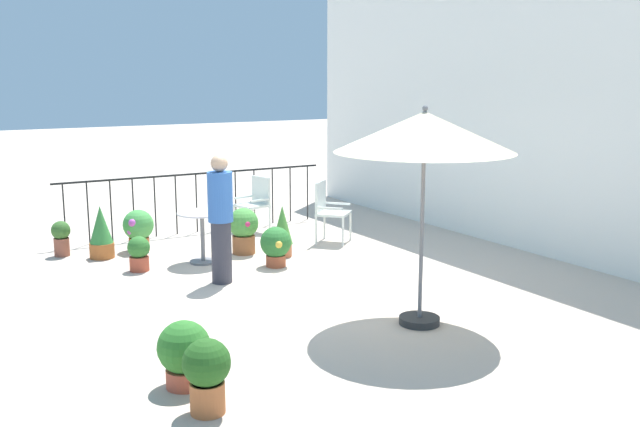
# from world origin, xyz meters

# --- Properties ---
(ground_plane) EXTENTS (60.00, 60.00, 0.00)m
(ground_plane) POSITION_xyz_m (0.00, 0.00, 0.00)
(ground_plane) COLOR beige
(villa_facade) EXTENTS (11.22, 0.30, 4.84)m
(villa_facade) POSITION_xyz_m (0.00, 3.96, 2.42)
(villa_facade) COLOR white
(villa_facade) RESTS_ON ground
(terrace_railing) EXTENTS (0.03, 4.70, 1.01)m
(terrace_railing) POSITION_xyz_m (-3.58, -0.00, 0.68)
(terrace_railing) COLOR black
(terrace_railing) RESTS_ON ground
(patio_umbrella_0) EXTENTS (1.88, 1.88, 2.34)m
(patio_umbrella_0) POSITION_xyz_m (2.06, 0.38, 2.04)
(patio_umbrella_0) COLOR #2D2D2D
(patio_umbrella_0) RESTS_ON ground
(cafe_table_0) EXTENTS (0.70, 0.70, 0.74)m
(cafe_table_0) POSITION_xyz_m (-1.57, -0.68, 0.51)
(cafe_table_0) COLOR silver
(cafe_table_0) RESTS_ON ground
(patio_chair_0) EXTENTS (0.68, 0.68, 0.98)m
(patio_chair_0) POSITION_xyz_m (-1.77, 1.53, 0.56)
(patio_chair_0) COLOR silver
(patio_chair_0) RESTS_ON ground
(patio_chair_1) EXTENTS (0.57, 0.54, 0.94)m
(patio_chair_1) POSITION_xyz_m (-3.09, 0.88, 0.54)
(patio_chair_1) COLOR white
(patio_chair_1) RESTS_ON ground
(potted_plant_0) EXTENTS (0.36, 0.36, 0.78)m
(potted_plant_0) POSITION_xyz_m (-2.58, -1.86, 0.37)
(potted_plant_0) COLOR #A95A2A
(potted_plant_0) RESTS_ON ground
(potted_plant_1) EXTENTS (0.31, 0.31, 0.48)m
(potted_plant_1) POSITION_xyz_m (-1.60, -1.59, 0.25)
(potted_plant_1) COLOR #AE4931
(potted_plant_1) RESTS_ON ground
(potted_plant_2) EXTENTS (0.45, 0.44, 0.57)m
(potted_plant_2) POSITION_xyz_m (-0.85, 0.12, 0.31)
(potted_plant_2) COLOR #9B4B2F
(potted_plant_2) RESTS_ON ground
(potted_plant_3) EXTENTS (0.39, 0.39, 0.62)m
(potted_plant_3) POSITION_xyz_m (2.86, -2.38, 0.35)
(potted_plant_3) COLOR #B36235
(potted_plant_3) RESTS_ON ground
(potted_plant_4) EXTENTS (0.28, 0.28, 0.53)m
(potted_plant_4) POSITION_xyz_m (-3.00, -2.34, 0.29)
(potted_plant_4) COLOR brown
(potted_plant_4) RESTS_ON ground
(potted_plant_5) EXTENTS (0.46, 0.46, 0.64)m
(potted_plant_5) POSITION_xyz_m (-2.72, -1.27, 0.36)
(potted_plant_5) COLOR #BD5B31
(potted_plant_5) RESTS_ON ground
(potted_plant_6) EXTENTS (0.31, 0.31, 0.77)m
(potted_plant_6) POSITION_xyz_m (-1.32, 0.47, 0.40)
(potted_plant_6) COLOR #B5623E
(potted_plant_6) RESTS_ON ground
(potted_plant_7) EXTENTS (0.46, 0.45, 0.70)m
(potted_plant_7) POSITION_xyz_m (-1.76, 0.05, 0.38)
(potted_plant_7) COLOR brown
(potted_plant_7) RESTS_ON ground
(potted_plant_8) EXTENTS (0.46, 0.46, 0.59)m
(potted_plant_8) POSITION_xyz_m (2.30, -2.36, 0.32)
(potted_plant_8) COLOR #B7513A
(potted_plant_8) RESTS_ON ground
(standing_person) EXTENTS (0.37, 0.37, 1.66)m
(standing_person) POSITION_xyz_m (-0.50, -0.84, 0.86)
(standing_person) COLOR #33333D
(standing_person) RESTS_ON ground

